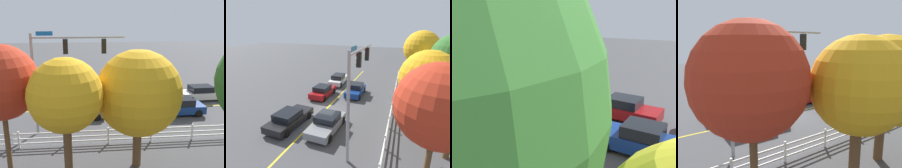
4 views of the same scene
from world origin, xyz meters
The scene contains 13 objects.
ground_plane centered at (0.00, 0.00, 0.00)m, with size 120.00×120.00×0.00m, color #444447.
lane_center_stripe centered at (-4.00, 0.00, 0.00)m, with size 28.00×0.16×0.01m, color gold.
signal_assembly centered at (4.56, 4.39, 5.08)m, with size 6.37×0.38×7.29m.
car_0 centered at (3.76, -1.73, 0.65)m, with size 4.86×2.26×1.35m.
car_1 centered at (3.32, 1.66, 0.65)m, with size 4.41×2.12×1.36m.
car_2 centered at (-5.28, 1.83, 0.69)m, with size 4.14×1.89×1.46m.
car_3 centered at (-8.94, -1.78, 0.70)m, with size 4.76×1.98×1.46m.
car_4 centered at (-3.37, -1.82, 0.69)m, with size 4.13×2.05×1.43m.
white_rail_fence centered at (-3.00, 6.50, 0.60)m, with size 26.10×0.10×1.15m.
tree_0 centered at (-8.53, 10.64, 3.66)m, with size 3.01×3.01×5.19m.
tree_1 centered at (7.05, 8.80, 4.97)m, with size 3.95×3.95×6.96m.
tree_4 centered at (-0.06, 9.14, 4.30)m, with size 4.65×4.65×6.64m.
tree_5 centered at (-12.99, 9.34, 5.30)m, with size 4.95×4.95×7.79m.
Camera 2 is at (15.43, 7.15, 8.40)m, focal length 28.80 mm.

